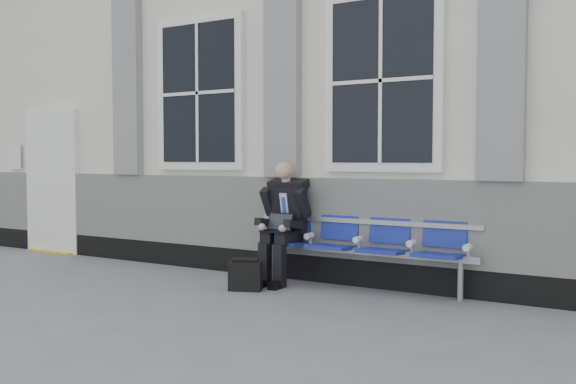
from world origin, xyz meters
The scene contains 5 objects.
ground centered at (0.00, 0.00, 0.00)m, with size 70.00×70.00×0.00m, color slate.
station_building centered at (-0.02, 3.47, 2.22)m, with size 14.40×4.40×4.49m.
bench centered at (0.16, 1.32, 0.55)m, with size 2.60×0.47×0.91m.
businessman centered at (-0.73, 1.19, 0.75)m, with size 0.55×0.74×1.38m.
briefcase centered at (-0.85, 0.60, 0.17)m, with size 0.38×0.27×0.36m.
Camera 1 is at (3.07, -5.00, 1.42)m, focal length 40.00 mm.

